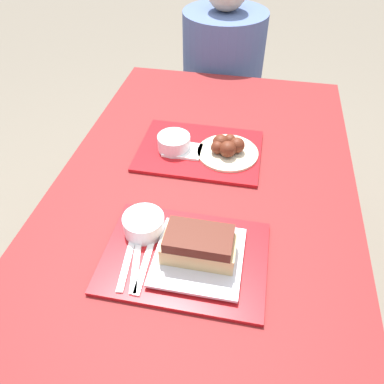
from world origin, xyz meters
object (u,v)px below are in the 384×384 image
(tray_far, at_px, (200,151))
(bowl_coleslaw_far, at_px, (174,142))
(tray_near, at_px, (185,257))
(person_seated_across, at_px, (223,62))
(bowl_coleslaw_near, at_px, (144,223))
(brisket_sandwich_plate, at_px, (199,250))
(wings_plate_far, at_px, (227,148))

(tray_far, height_order, bowl_coleslaw_far, bowl_coleslaw_far)
(tray_near, distance_m, tray_far, 0.43)
(tray_far, bearing_deg, person_seated_across, 91.90)
(tray_near, distance_m, bowl_coleslaw_near, 0.14)
(bowl_coleslaw_near, bearing_deg, brisket_sandwich_plate, -22.51)
(tray_near, relative_size, bowl_coleslaw_near, 3.75)
(bowl_coleslaw_far, distance_m, person_seated_across, 0.81)
(brisket_sandwich_plate, bearing_deg, bowl_coleslaw_near, 157.49)
(tray_near, bearing_deg, tray_far, 95.39)
(bowl_coleslaw_near, relative_size, wings_plate_far, 0.54)
(tray_far, height_order, bowl_coleslaw_near, bowl_coleslaw_near)
(brisket_sandwich_plate, bearing_deg, wings_plate_far, 88.14)
(tray_near, distance_m, brisket_sandwich_plate, 0.06)
(bowl_coleslaw_near, height_order, person_seated_across, person_seated_across)
(tray_near, relative_size, wings_plate_far, 2.02)
(tray_near, height_order, bowl_coleslaw_near, bowl_coleslaw_near)
(brisket_sandwich_plate, relative_size, person_seated_across, 0.30)
(tray_far, relative_size, wings_plate_far, 2.02)
(person_seated_across, bearing_deg, tray_far, -88.10)
(bowl_coleslaw_far, height_order, wings_plate_far, wings_plate_far)
(bowl_coleslaw_near, bearing_deg, wings_plate_far, 65.52)
(brisket_sandwich_plate, distance_m, person_seated_across, 1.23)
(tray_near, height_order, bowl_coleslaw_far, bowl_coleslaw_far)
(tray_far, height_order, brisket_sandwich_plate, brisket_sandwich_plate)
(wings_plate_far, relative_size, person_seated_across, 0.28)
(tray_near, distance_m, person_seated_across, 1.22)
(bowl_coleslaw_near, distance_m, person_seated_across, 1.16)
(bowl_coleslaw_near, relative_size, bowl_coleslaw_far, 1.00)
(tray_far, bearing_deg, brisket_sandwich_plate, -80.16)
(brisket_sandwich_plate, bearing_deg, bowl_coleslaw_far, 110.53)
(bowl_coleslaw_near, bearing_deg, bowl_coleslaw_far, 90.80)
(tray_far, xyz_separation_m, bowl_coleslaw_near, (-0.08, -0.37, 0.03))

